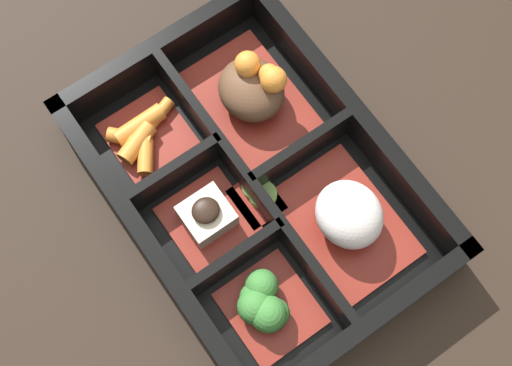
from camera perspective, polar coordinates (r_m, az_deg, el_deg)
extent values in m
plane|color=black|center=(0.62, 0.00, -0.73)|extent=(3.00, 3.00, 0.00)
cube|color=black|center=(0.61, 0.00, -0.59)|extent=(0.31, 0.22, 0.01)
cube|color=black|center=(0.58, -8.21, -5.46)|extent=(0.31, 0.01, 0.05)
cube|color=black|center=(0.62, 7.72, 5.13)|extent=(0.31, 0.01, 0.05)
cube|color=black|center=(0.65, -7.59, 10.09)|extent=(0.01, 0.22, 0.05)
cube|color=black|center=(0.57, 8.60, -11.40)|extent=(0.01, 0.22, 0.05)
cube|color=black|center=(0.59, -0.48, -0.32)|extent=(0.28, 0.01, 0.05)
cube|color=black|center=(0.60, -6.36, 0.64)|extent=(0.01, 0.09, 0.05)
cube|color=black|center=(0.58, -1.58, -6.13)|extent=(0.01, 0.09, 0.05)
cube|color=black|center=(0.60, 3.44, 2.29)|extent=(0.01, 0.10, 0.05)
cube|color=maroon|center=(0.64, -0.37, 6.59)|extent=(0.12, 0.08, 0.01)
ellipsoid|color=brown|center=(0.62, -0.38, 7.47)|extent=(0.06, 0.06, 0.04)
sphere|color=orange|center=(0.59, 1.42, 8.27)|extent=(0.02, 0.02, 0.02)
sphere|color=orange|center=(0.60, -0.68, 9.49)|extent=(0.02, 0.02, 0.02)
sphere|color=orange|center=(0.60, 1.05, 8.69)|extent=(0.02, 0.02, 0.02)
cube|color=maroon|center=(0.60, 7.16, -3.19)|extent=(0.12, 0.08, 0.01)
ellipsoid|color=silver|center=(0.58, 7.46, -2.52)|extent=(0.06, 0.05, 0.05)
cube|color=maroon|center=(0.63, -8.48, 3.60)|extent=(0.07, 0.07, 0.01)
cylinder|color=orange|center=(0.61, -8.83, 2.06)|extent=(0.03, 0.03, 0.01)
cylinder|color=orange|center=(0.62, -9.51, 3.18)|extent=(0.03, 0.04, 0.02)
cylinder|color=orange|center=(0.62, -10.09, 3.56)|extent=(0.04, 0.04, 0.01)
cylinder|color=orange|center=(0.63, -7.93, 5.28)|extent=(0.02, 0.04, 0.01)
cylinder|color=orange|center=(0.62, -9.30, 4.59)|extent=(0.02, 0.05, 0.02)
cube|color=maroon|center=(0.60, -3.87, -2.95)|extent=(0.07, 0.07, 0.01)
cube|color=beige|center=(0.59, -3.95, -2.61)|extent=(0.04, 0.04, 0.02)
ellipsoid|color=black|center=(0.57, -4.05, -2.20)|extent=(0.02, 0.02, 0.01)
cube|color=maroon|center=(0.58, 1.18, -10.00)|extent=(0.07, 0.07, 0.01)
sphere|color=#387A33|center=(0.57, -0.07, -9.86)|extent=(0.03, 0.03, 0.03)
sphere|color=#387A33|center=(0.57, 0.46, -8.21)|extent=(0.03, 0.03, 0.03)
sphere|color=#387A33|center=(0.56, 0.99, -10.44)|extent=(0.03, 0.03, 0.03)
sphere|color=#387A33|center=(0.57, -0.17, -9.10)|extent=(0.02, 0.02, 0.02)
sphere|color=#387A33|center=(0.57, 1.56, -10.36)|extent=(0.02, 0.02, 0.02)
cube|color=maroon|center=(0.60, 0.05, -1.38)|extent=(0.04, 0.04, 0.01)
cylinder|color=#75A84C|center=(0.60, 0.19, -0.38)|extent=(0.02, 0.02, 0.01)
cylinder|color=#75A84C|center=(0.60, 0.34, -1.10)|extent=(0.02, 0.02, 0.01)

